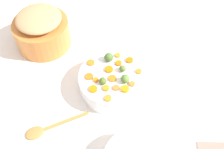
# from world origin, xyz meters

# --- Properties ---
(tabletop) EXTENTS (2.40, 2.40, 0.02)m
(tabletop) POSITION_xyz_m (0.00, 0.00, 0.01)
(tabletop) COLOR white
(tabletop) RESTS_ON ground
(serving_bowl_carrots) EXTENTS (0.29, 0.29, 0.09)m
(serving_bowl_carrots) POSITION_xyz_m (-0.02, -0.05, 0.06)
(serving_bowl_carrots) COLOR white
(serving_bowl_carrots) RESTS_ON tabletop
(metal_pot) EXTENTS (0.27, 0.27, 0.14)m
(metal_pot) POSITION_xyz_m (0.08, 0.38, 0.09)
(metal_pot) COLOR #CF7A37
(metal_pot) RESTS_ON tabletop
(stuffing_mound) EXTENTS (0.22, 0.22, 0.05)m
(stuffing_mound) POSITION_xyz_m (0.08, 0.38, 0.19)
(stuffing_mound) COLOR tan
(stuffing_mound) RESTS_ON metal_pot
(carrot_slice_0) EXTENTS (0.04, 0.04, 0.01)m
(carrot_slice_0) POSITION_xyz_m (0.09, -0.09, 0.11)
(carrot_slice_0) COLOR orange
(carrot_slice_0) RESTS_ON serving_bowl_carrots
(carrot_slice_1) EXTENTS (0.05, 0.05, 0.01)m
(carrot_slice_1) POSITION_xyz_m (-0.04, -0.06, 0.11)
(carrot_slice_1) COLOR orange
(carrot_slice_1) RESTS_ON serving_bowl_carrots
(carrot_slice_2) EXTENTS (0.04, 0.04, 0.01)m
(carrot_slice_2) POSITION_xyz_m (0.05, -0.15, 0.11)
(carrot_slice_2) COLOR orange
(carrot_slice_2) RESTS_ON serving_bowl_carrots
(carrot_slice_3) EXTENTS (0.04, 0.04, 0.01)m
(carrot_slice_3) POSITION_xyz_m (-0.07, -0.09, 0.11)
(carrot_slice_3) COLOR orange
(carrot_slice_3) RESTS_ON serving_bowl_carrots
(carrot_slice_4) EXTENTS (0.04, 0.04, 0.01)m
(carrot_slice_4) POSITION_xyz_m (-0.12, -0.01, 0.11)
(carrot_slice_4) COLOR orange
(carrot_slice_4) RESTS_ON serving_bowl_carrots
(carrot_slice_5) EXTENTS (0.04, 0.04, 0.01)m
(carrot_slice_5) POSITION_xyz_m (0.05, -0.05, 0.11)
(carrot_slice_5) COLOR orange
(carrot_slice_5) RESTS_ON serving_bowl_carrots
(carrot_slice_6) EXTENTS (0.03, 0.03, 0.01)m
(carrot_slice_6) POSITION_xyz_m (-0.07, 0.00, 0.11)
(carrot_slice_6) COLOR orange
(carrot_slice_6) RESTS_ON serving_bowl_carrots
(carrot_slice_7) EXTENTS (0.04, 0.04, 0.01)m
(carrot_slice_7) POSITION_xyz_m (-0.07, 0.04, 0.11)
(carrot_slice_7) COLOR orange
(carrot_slice_7) RESTS_ON serving_bowl_carrots
(carrot_slice_8) EXTENTS (0.03, 0.03, 0.01)m
(carrot_slice_8) POSITION_xyz_m (-0.10, -0.06, 0.11)
(carrot_slice_8) COLOR orange
(carrot_slice_8) RESTS_ON serving_bowl_carrots
(carrot_slice_9) EXTENTS (0.04, 0.04, 0.01)m
(carrot_slice_9) POSITION_xyz_m (-0.06, -0.13, 0.11)
(carrot_slice_9) COLOR orange
(carrot_slice_9) RESTS_ON serving_bowl_carrots
(carrot_slice_10) EXTENTS (0.03, 0.03, 0.01)m
(carrot_slice_10) POSITION_xyz_m (-0.14, -0.09, 0.11)
(carrot_slice_10) COLOR orange
(carrot_slice_10) RESTS_ON serving_bowl_carrots
(carrot_slice_11) EXTENTS (0.04, 0.04, 0.01)m
(carrot_slice_11) POSITION_xyz_m (-0.00, 0.07, 0.11)
(carrot_slice_11) COLOR orange
(carrot_slice_11) RESTS_ON serving_bowl_carrots
(carrot_slice_12) EXTENTS (0.04, 0.04, 0.01)m
(carrot_slice_12) POSITION_xyz_m (0.00, -0.03, 0.11)
(carrot_slice_12) COLOR orange
(carrot_slice_12) RESTS_ON serving_bowl_carrots
(carrot_slice_13) EXTENTS (0.03, 0.03, 0.01)m
(carrot_slice_13) POSITION_xyz_m (0.09, -0.03, 0.11)
(carrot_slice_13) COLOR orange
(carrot_slice_13) RESTS_ON serving_bowl_carrots
(carrot_slice_14) EXTENTS (0.03, 0.03, 0.01)m
(carrot_slice_14) POSITION_xyz_m (-0.03, -0.15, 0.11)
(carrot_slice_14) COLOR orange
(carrot_slice_14) RESTS_ON serving_bowl_carrots
(brussels_sprout_0) EXTENTS (0.04, 0.04, 0.04)m
(brussels_sprout_0) POSITION_xyz_m (-0.03, -0.11, 0.13)
(brussels_sprout_0) COLOR #597F37
(brussels_sprout_0) RESTS_ON serving_bowl_carrots
(brussels_sprout_1) EXTENTS (0.04, 0.04, 0.04)m
(brussels_sprout_1) POSITION_xyz_m (0.05, -0.00, 0.13)
(brussels_sprout_1) COLOR #4A6E30
(brussels_sprout_1) RESTS_ON serving_bowl_carrots
(brussels_sprout_2) EXTENTS (0.03, 0.03, 0.03)m
(brussels_sprout_2) POSITION_xyz_m (-0.07, -0.03, 0.12)
(brussels_sprout_2) COLOR #526B27
(brussels_sprout_2) RESTS_ON serving_bowl_carrots
(brussels_sprout_3) EXTENTS (0.03, 0.03, 0.03)m
(brussels_sprout_3) POSITION_xyz_m (0.02, -0.08, 0.12)
(brussels_sprout_3) COLOR #5C7231
(brussels_sprout_3) RESTS_ON serving_bowl_carrots
(wooden_spoon) EXTENTS (0.23, 0.20, 0.01)m
(wooden_spoon) POSITION_xyz_m (-0.34, 0.11, 0.03)
(wooden_spoon) COLOR #A77D40
(wooden_spoon) RESTS_ON tabletop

